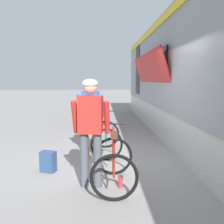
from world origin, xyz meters
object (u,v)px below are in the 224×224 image
object	(u,v)px
cyclist_near_in_blue	(90,110)
bicycle_far_red	(114,163)
water_bottle_near_the_bikes	(121,182)
bicycle_near_teal	(106,137)
backpack_on_platform	(48,162)
cyclist_far_in_red	(91,124)

from	to	relation	value
cyclist_near_in_blue	bicycle_far_red	world-z (taller)	cyclist_near_in_blue
bicycle_far_red	water_bottle_near_the_bikes	bearing A→B (deg)	-26.16
water_bottle_near_the_bikes	cyclist_near_in_blue	bearing A→B (deg)	107.44
bicycle_near_teal	water_bottle_near_the_bikes	distance (m)	1.94
backpack_on_platform	bicycle_near_teal	bearing A→B (deg)	66.69
cyclist_near_in_blue	water_bottle_near_the_bikes	xyz separation A→B (m)	(0.57, -1.80, -0.95)
cyclist_far_in_red	bicycle_near_teal	size ratio (longest dim) A/B	1.64
cyclist_far_in_red	water_bottle_near_the_bikes	size ratio (longest dim) A/B	8.88
cyclist_far_in_red	backpack_on_platform	size ratio (longest dim) A/B	4.40
cyclist_near_in_blue	bicycle_far_red	xyz separation A→B (m)	(0.45, -1.75, -0.65)
bicycle_near_teal	water_bottle_near_the_bikes	world-z (taller)	bicycle_near_teal
cyclist_far_in_red	bicycle_near_teal	bearing A→B (deg)	81.34
bicycle_near_teal	water_bottle_near_the_bikes	xyz separation A→B (m)	(0.20, -1.91, -0.30)
bicycle_far_red	backpack_on_platform	distance (m)	1.43
cyclist_far_in_red	bicycle_far_red	distance (m)	0.75
bicycle_near_teal	water_bottle_near_the_bikes	bearing A→B (deg)	-83.96
bicycle_far_red	water_bottle_near_the_bikes	size ratio (longest dim) A/B	5.50
cyclist_far_in_red	backpack_on_platform	world-z (taller)	cyclist_far_in_red
cyclist_near_in_blue	backpack_on_platform	world-z (taller)	cyclist_near_in_blue
cyclist_far_in_red	cyclist_near_in_blue	bearing A→B (deg)	92.82
cyclist_far_in_red	water_bottle_near_the_bikes	world-z (taller)	cyclist_far_in_red
cyclist_near_in_blue	backpack_on_platform	size ratio (longest dim) A/B	4.40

